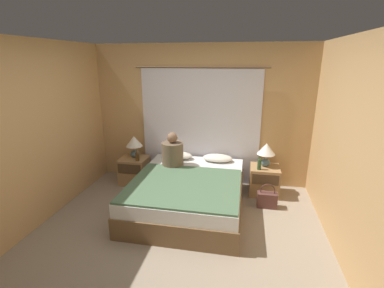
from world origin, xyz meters
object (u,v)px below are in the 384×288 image
Objects in this scene: lamp_right at (266,151)px; pillow_left at (178,155)px; beer_bottle_on_right_stand at (259,164)px; beer_bottle_on_left_stand at (137,157)px; handbag_on_floor at (267,199)px; pillow_right at (218,158)px; bed at (188,193)px; lamp_left at (134,143)px; person_left_in_bed at (173,153)px; nightstand_right at (264,180)px; nightstand_left at (135,170)px.

lamp_right is 0.77× the size of pillow_left.
beer_bottle_on_right_stand is (1.43, -0.21, 0.02)m from pillow_left.
beer_bottle_on_left_stand is 2.33m from handbag_on_floor.
beer_bottle_on_left_stand reaches higher than pillow_left.
beer_bottle_on_left_stand reaches higher than pillow_right.
handbag_on_floor is (0.03, -0.53, -0.62)m from lamp_right.
bed is 5.01× the size of lamp_left.
lamp_left reaches higher than pillow_right.
person_left_in_bed reaches higher than lamp_left.
person_left_in_bed is 1.44m from beer_bottle_on_right_stand.
nightstand_right is at bearing -3.15° from pillow_left.
lamp_left is 0.69× the size of person_left_in_bed.
pillow_right is 1.32× the size of handbag_on_floor.
lamp_left is at bearing -178.08° from pillow_left.
pillow_left is 0.72m from pillow_right.
bed is at bearing -167.91° from handbag_on_floor.
nightstand_left is 0.93× the size of pillow_left.
beer_bottle_on_left_stand is at bearing -175.28° from lamp_right.
pillow_right is at bearing 163.40° from beer_bottle_on_right_stand.
beer_bottle_on_left_stand reaches higher than handbag_on_floor.
beer_bottle_on_right_stand is 0.59× the size of handbag_on_floor.
pillow_right is 2.23× the size of beer_bottle_on_right_stand.
beer_bottle_on_left_stand is (-2.23, -0.13, 0.32)m from nightstand_right.
handbag_on_floor is (2.26, -0.34, -0.43)m from beer_bottle_on_left_stand.
person_left_in_bed is 0.73m from beer_bottle_on_left_stand.
person_left_in_bed reaches higher than beer_bottle_on_left_stand.
nightstand_left is at bearing 148.25° from bed.
nightstand_left is 1.23× the size of handbag_on_floor.
pillow_left is at bearing 16.92° from beer_bottle_on_left_stand.
person_left_in_bed is at bearing 173.09° from handbag_on_floor.
bed is 4.14× the size of nightstand_left.
bed is 1.50m from lamp_left.
nightstand_left is 0.84× the size of person_left_in_bed.
lamp_left reaches higher than handbag_on_floor.
nightstand_left is 2.08× the size of beer_bottle_on_right_stand.
beer_bottle_on_right_stand is 0.58m from handbag_on_floor.
lamp_left is at bearing -178.98° from pillow_right.
lamp_left is 0.29m from beer_bottle_on_left_stand.
pillow_right is at bearing 174.10° from nightstand_right.
beer_bottle_on_right_stand is at bearing 6.11° from person_left_in_bed.
lamp_right is at bearing 1.39° from nightstand_left.
beer_bottle_on_left_stand is (0.12, -0.13, 0.32)m from nightstand_left.
nightstand_left is 0.51m from lamp_left.
beer_bottle_on_left_stand is at bearing -56.51° from lamp_left.
beer_bottle_on_right_stand is (1.07, 0.60, 0.33)m from bed.
beer_bottle_on_right_stand is (-0.11, -0.18, -0.17)m from lamp_right.
pillow_left reaches higher than handbag_on_floor.
beer_bottle_on_right_stand is (0.71, -0.21, 0.02)m from pillow_right.
nightstand_right is at bearing -1.39° from lamp_left.
pillow_left reaches higher than nightstand_right.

